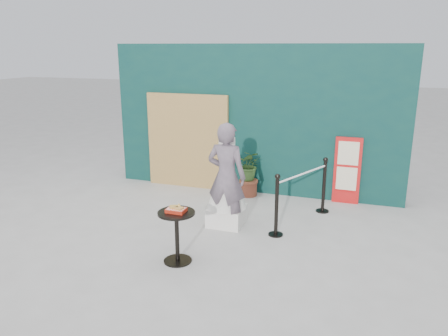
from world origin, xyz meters
The scene contains 10 objects.
ground centered at (0.00, 0.00, 0.00)m, with size 60.00×60.00×0.00m, color #ADAAA5.
back_wall centered at (0.00, 3.15, 1.50)m, with size 6.00×0.30×3.00m, color #0A2F2F.
bamboo_fence centered at (-1.40, 2.94, 1.00)m, with size 1.80×0.08×2.00m, color tan.
woman centered at (0.09, 1.06, 0.90)m, with size 0.65×0.43×1.79m, color slate.
menu_board centered at (1.90, 2.95, 0.65)m, with size 0.50×0.07×1.30m.
statue centered at (0.05, 1.21, 0.70)m, with size 0.67×0.67×1.72m.
cafe_table centered at (-0.19, -0.29, 0.50)m, with size 0.52×0.52×0.75m.
food_basket centered at (-0.19, -0.29, 0.79)m, with size 0.26×0.19×0.11m.
planter centered at (0.00, 2.77, 0.56)m, with size 0.56×0.49×0.96m.
stanchion_barrier centered at (1.24, 1.68, 0.49)m, with size 0.84×1.54×1.03m.
Camera 1 is at (2.22, -5.40, 2.96)m, focal length 35.00 mm.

